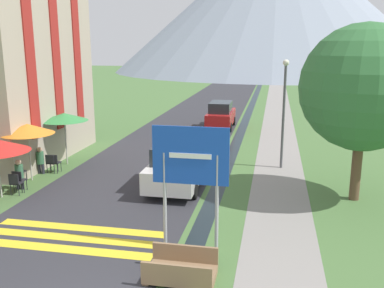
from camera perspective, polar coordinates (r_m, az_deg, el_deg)
ground_plane at (r=27.67m, az=3.95°, el=1.46°), size 160.00×160.00×0.00m
road at (r=37.76m, az=2.06°, el=4.66°), size 6.40×60.00×0.01m
footpath at (r=37.32m, az=11.37°, el=4.31°), size 2.20×60.00×0.01m
drainage_channel at (r=37.37m, az=7.68°, el=4.46°), size 0.60×60.00×0.00m
crosswalk_marking at (r=13.51m, az=-15.80°, el=-11.93°), size 5.44×1.84×0.01m
mountain_distant at (r=94.25m, az=11.19°, el=18.34°), size 66.59×66.59×28.78m
hotel_building at (r=22.78m, az=-23.74°, el=15.37°), size 5.46×8.53×12.92m
road_sign at (r=11.55m, az=-0.21°, el=-3.12°), size 2.10×0.11×3.51m
footbridge at (r=10.92m, az=-1.49°, el=-16.49°), size 1.70×1.10×0.65m
parked_car_near at (r=17.21m, az=-1.78°, el=-2.70°), size 1.98×4.55×1.82m
parked_car_far at (r=29.14m, az=3.86°, el=3.88°), size 1.73×3.95×1.82m
cafe_chair_far_right at (r=19.99m, az=-17.88°, el=-2.27°), size 0.40×0.40×0.85m
cafe_chair_middle at (r=19.09m, az=-22.11°, el=-3.33°), size 0.40×0.40×0.85m
cafe_chair_near_right at (r=17.94m, az=-22.12°, el=-4.36°), size 0.40×0.40×0.85m
cafe_chair_far_left at (r=20.02m, az=-18.27°, el=-2.27°), size 0.40×0.40×0.85m
cafe_chair_near_left at (r=17.62m, az=-22.48°, el=-4.70°), size 0.40×0.40×0.85m
cafe_umbrella_middle_orange at (r=18.88m, az=-21.09°, el=1.89°), size 2.17×2.17×2.43m
cafe_umbrella_rear_green at (r=20.94m, az=-16.68°, el=3.47°), size 2.22×2.22×2.47m
person_seated_far at (r=18.21m, az=-22.05°, el=-3.58°), size 0.32×0.32×1.21m
person_seated_near at (r=20.03m, az=-19.58°, el=-1.90°), size 0.32×0.32×1.21m
streetlamp at (r=19.79m, az=12.16°, el=5.15°), size 0.28×0.28×4.96m
tree_by_path at (r=16.23m, az=21.93°, el=6.97°), size 4.48×4.48×6.38m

